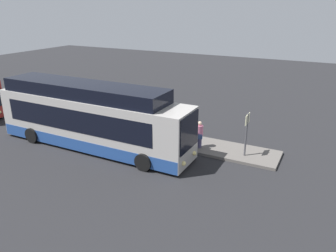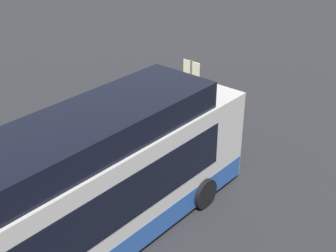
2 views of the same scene
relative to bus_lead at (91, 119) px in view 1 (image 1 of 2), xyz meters
name	(u,v)px [view 1 (image 1 of 2)]	position (x,y,z in m)	size (l,w,h in m)	color
ground	(101,147)	(0.43, 0.17, -1.76)	(80.00, 80.00, 0.00)	#232326
platform	(127,131)	(0.43, 2.97, -1.68)	(20.00, 2.40, 0.16)	#605B56
bus_lead	(91,119)	(0.00, 0.00, 0.00)	(12.55, 2.74, 3.86)	#B2ADA8
passenger_boarding	(168,128)	(3.88, 2.35, -0.69)	(0.64, 0.69, 1.70)	#2D2D33
passenger_waiting	(122,121)	(0.65, 2.15, -0.67)	(0.48, 0.63, 1.73)	silver
passenger_with_bags	(199,134)	(5.90, 2.47, -0.74)	(0.57, 0.67, 1.62)	#4C476B
suitcase	(113,129)	(0.06, 2.02, -1.28)	(0.40, 0.18, 0.87)	maroon
sign_post	(247,129)	(8.57, 2.61, 0.01)	(0.10, 0.78, 2.46)	#4C4C51
trash_bin	(109,124)	(-0.70, 2.58, -1.27)	(0.44, 0.44, 0.65)	#593319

